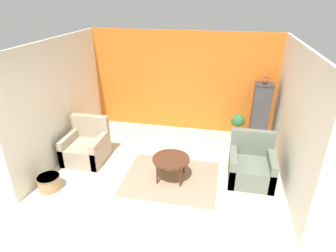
{
  "coord_description": "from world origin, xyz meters",
  "views": [
    {
      "loc": [
        1.02,
        -3.2,
        3.32
      ],
      "look_at": [
        0.0,
        1.79,
        0.88
      ],
      "focal_mm": 30.0,
      "sensor_mm": 36.0,
      "label": 1
    }
  ],
  "objects": [
    {
      "name": "wall_back_accent",
      "position": [
        0.0,
        3.61,
        1.26
      ],
      "size": [
        4.7,
        0.06,
        2.51
      ],
      "color": "orange",
      "rests_on": "ground_plane"
    },
    {
      "name": "wall_right",
      "position": [
        2.32,
        1.79,
        1.26
      ],
      "size": [
        0.06,
        3.58,
        2.51
      ],
      "color": "silver",
      "rests_on": "ground_plane"
    },
    {
      "name": "birdcage",
      "position": [
        1.93,
        3.21,
        0.7
      ],
      "size": [
        0.49,
        0.49,
        1.45
      ],
      "color": "#353539",
      "rests_on": "ground_plane"
    },
    {
      "name": "ground_plane",
      "position": [
        0.0,
        0.0,
        0.0
      ],
      "size": [
        20.0,
        20.0,
        0.0
      ],
      "primitive_type": "plane",
      "color": "beige",
      "rests_on": "ground"
    },
    {
      "name": "armchair_right",
      "position": [
        1.68,
        1.56,
        0.28
      ],
      "size": [
        0.83,
        0.82,
        0.91
      ],
      "color": "slate",
      "rests_on": "ground_plane"
    },
    {
      "name": "area_rug",
      "position": [
        0.17,
        1.26,
        0.01
      ],
      "size": [
        1.8,
        1.47,
        0.01
      ],
      "color": "gray",
      "rests_on": "ground_plane"
    },
    {
      "name": "armchair_left",
      "position": [
        -1.76,
        1.6,
        0.28
      ],
      "size": [
        0.83,
        0.82,
        0.91
      ],
      "color": "tan",
      "rests_on": "ground_plane"
    },
    {
      "name": "wicker_basket",
      "position": [
        -1.98,
        0.49,
        0.15
      ],
      "size": [
        0.42,
        0.42,
        0.27
      ],
      "color": "tan",
      "rests_on": "ground_plane"
    },
    {
      "name": "parrot",
      "position": [
        1.93,
        3.21,
        1.56
      ],
      "size": [
        0.11,
        0.19,
        0.23
      ],
      "color": "#D14C2D",
      "rests_on": "birdcage"
    },
    {
      "name": "wall_left",
      "position": [
        -2.32,
        1.79,
        1.26
      ],
      "size": [
        0.06,
        3.58,
        2.51
      ],
      "color": "silver",
      "rests_on": "ground_plane"
    },
    {
      "name": "coffee_table",
      "position": [
        0.17,
        1.26,
        0.42
      ],
      "size": [
        0.71,
        0.71,
        0.46
      ],
      "color": "#512D1E",
      "rests_on": "ground_plane"
    },
    {
      "name": "potted_plant",
      "position": [
        1.44,
        3.1,
        0.44
      ],
      "size": [
        0.34,
        0.31,
        0.7
      ],
      "color": "brown",
      "rests_on": "ground_plane"
    }
  ]
}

